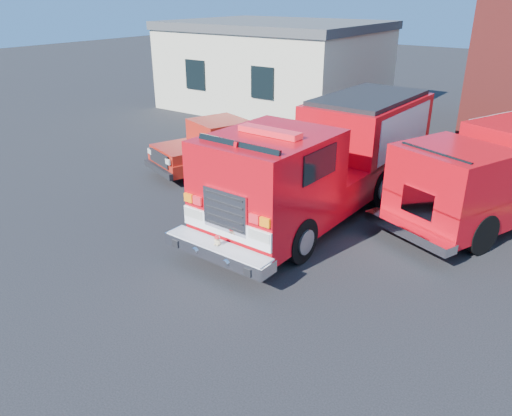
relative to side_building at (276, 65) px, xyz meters
The scene contains 4 objects.
ground 15.96m from the side_building, 55.30° to the right, with size 100.00×100.00×0.00m, color black.
side_building is the anchor object (origin of this frame).
fire_engine 13.76m from the side_building, 49.90° to the right, with size 2.87×9.46×2.89m.
pickup_truck 10.43m from the side_building, 65.66° to the right, with size 3.49×5.58×1.72m.
Camera 1 is at (5.97, -9.45, 5.74)m, focal length 35.00 mm.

